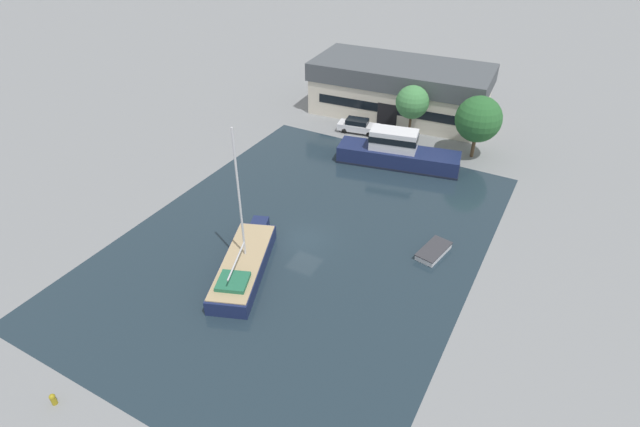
{
  "coord_description": "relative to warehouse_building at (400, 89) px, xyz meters",
  "views": [
    {
      "loc": [
        17.01,
        -28.15,
        25.13
      ],
      "look_at": [
        0.0,
        2.8,
        1.0
      ],
      "focal_mm": 28.0,
      "sensor_mm": 36.0,
      "label": 1
    }
  ],
  "objects": [
    {
      "name": "small_dinghy",
      "position": [
        12.89,
        -25.09,
        -2.94
      ],
      "size": [
        2.22,
        3.6,
        0.54
      ],
      "rotation": [
        0.0,
        0.0,
        6.09
      ],
      "color": "silver",
      "rests_on": "water_canal"
    },
    {
      "name": "warehouse_building",
      "position": [
        0.0,
        0.0,
        0.0
      ],
      "size": [
        21.91,
        11.16,
        6.35
      ],
      "rotation": [
        0.0,
        0.0,
        0.07
      ],
      "color": "beige",
      "rests_on": "ground"
    },
    {
      "name": "sailboat_moored",
      "position": [
        0.91,
        -34.03,
        -2.52
      ],
      "size": [
        6.19,
        10.77,
        11.65
      ],
      "rotation": [
        0.0,
        0.0,
        0.37
      ],
      "color": "#19234C",
      "rests_on": "water_canal"
    },
    {
      "name": "quay_tree_near_building",
      "position": [
        3.73,
        -6.17,
        1.14
      ],
      "size": [
        3.67,
        3.67,
        6.21
      ],
      "color": "brown",
      "rests_on": "ground"
    },
    {
      "name": "ground_plane",
      "position": [
        2.9,
        -28.52,
        -3.22
      ],
      "size": [
        440.0,
        440.0,
        0.0
      ],
      "primitive_type": "plane",
      "color": "gray"
    },
    {
      "name": "water_canal",
      "position": [
        2.9,
        -28.52,
        -3.21
      ],
      "size": [
        27.38,
        37.33,
        0.01
      ],
      "primitive_type": "cube",
      "color": "#1E2D38",
      "rests_on": "ground"
    },
    {
      "name": "motor_cruiser",
      "position": [
        4.74,
        -12.61,
        -1.85
      ],
      "size": [
        12.92,
        5.59,
        3.78
      ],
      "rotation": [
        0.0,
        0.0,
        1.77
      ],
      "color": "#19234C",
      "rests_on": "water_canal"
    },
    {
      "name": "parked_car",
      "position": [
        -2.07,
        -7.41,
        -2.4
      ],
      "size": [
        5.01,
        2.6,
        1.6
      ],
      "rotation": [
        0.0,
        0.0,
        4.88
      ],
      "color": "silver",
      "rests_on": "ground"
    },
    {
      "name": "quay_tree_by_water",
      "position": [
        11.21,
        -7.07,
        1.08
      ],
      "size": [
        4.76,
        4.76,
        6.68
      ],
      "color": "brown",
      "rests_on": "ground"
    },
    {
      "name": "mooring_bollard",
      "position": [
        -1.82,
        -48.7,
        -2.8
      ],
      "size": [
        0.35,
        0.35,
        0.79
      ],
      "color": "olive",
      "rests_on": "ground"
    }
  ]
}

